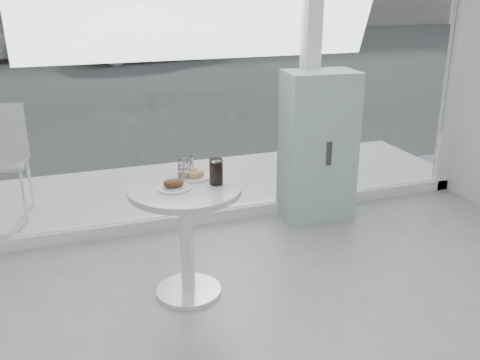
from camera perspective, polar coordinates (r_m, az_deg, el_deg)
name	(u,v)px	position (r m, az deg, el deg)	size (l,w,h in m)	color
storefront	(218,21)	(4.40, -2.38, 16.62)	(5.00, 0.14, 3.00)	white
main_table	(186,219)	(3.48, -5.78, -4.14)	(0.72, 0.72, 0.77)	white
patio_deck	(190,187)	(5.50, -5.34, -0.80)	(5.60, 1.60, 0.05)	white
street	(90,55)	(17.35, -15.69, 12.73)	(40.00, 24.00, 0.00)	#363636
mint_cabinet	(318,147)	(4.69, 8.27, 3.52)	(0.63, 0.45, 1.31)	#9DC8B0
patio_chair	(2,153)	(5.10, -24.05, 2.61)	(0.47, 0.47, 0.96)	white
car_silver	(151,34)	(15.62, -9.43, 15.14)	(1.53, 4.39, 1.45)	#AFB3B7
plate_fritter	(174,185)	(3.37, -7.05, -0.52)	(0.22, 0.22, 0.07)	white
plate_donut	(194,175)	(3.55, -4.95, 0.56)	(0.23, 0.23, 0.05)	white
water_tumbler_a	(184,171)	(3.51, -5.99, 0.97)	(0.08, 0.08, 0.13)	white
water_tumbler_b	(188,166)	(3.64, -5.56, 1.53)	(0.07, 0.07, 0.12)	white
cola_glass	(216,172)	(3.41, -2.56, 0.84)	(0.09, 0.09, 0.17)	white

